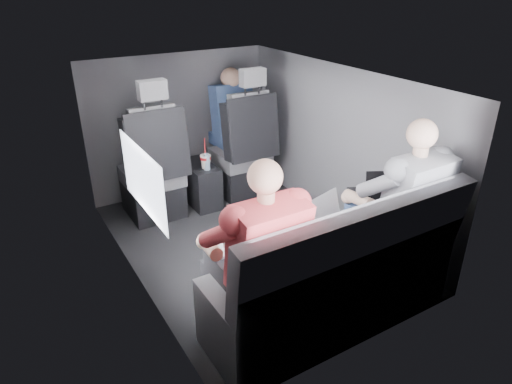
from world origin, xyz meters
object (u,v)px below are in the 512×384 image
center_console (200,184)px  soda_cup (206,161)px  laptop_silver (312,219)px  laptop_black (378,192)px  front_seat_right (243,157)px  front_seat_left (154,176)px  passenger_front_right (232,115)px  rear_bench (335,282)px  water_bottle (207,162)px  laptop_white (241,237)px  passenger_rear_left (254,255)px  passenger_rear_right (397,206)px

center_console → soda_cup: 0.30m
laptop_silver → laptop_black: 0.64m
front_seat_right → soda_cup: size_ratio=4.35×
front_seat_left → laptop_black: 1.93m
laptop_silver → passenger_front_right: size_ratio=0.49×
rear_bench → passenger_front_right: bearing=77.7°
water_bottle → laptop_black: (0.62, -1.47, 0.16)m
rear_bench → passenger_front_right: (0.47, 2.16, 0.44)m
center_console → laptop_white: 1.78m
passenger_front_right → soda_cup: bearing=-143.1°
center_console → laptop_silver: (-0.00, -1.69, 0.43)m
laptop_silver → laptop_black: size_ratio=0.91×
front_seat_right → water_bottle: 0.46m
passenger_front_right → passenger_rear_left: bearing=-115.4°
front_seat_left → passenger_rear_left: (-0.06, -1.81, 0.22)m
front_seat_left → water_bottle: front_seat_left is taller
soda_cup → passenger_front_right: passenger_front_right is taller
soda_cup → front_seat_left: bearing=169.2°
water_bottle → laptop_white: bearing=-108.3°
front_seat_left → soda_cup: size_ratio=4.35×
front_seat_left → laptop_black: (1.08, -1.58, 0.23)m
laptop_black → passenger_rear_right: 0.23m
center_console → rear_bench: (-0.00, -1.94, 0.11)m
front_seat_left → passenger_rear_left: bearing=-92.0°
rear_bench → soda_cup: (0.01, 1.81, 0.17)m
laptop_silver → passenger_front_right: bearing=76.1°
front_seat_right → passenger_rear_right: bearing=-86.2°
rear_bench → passenger_front_right: size_ratio=2.07×
passenger_front_right → laptop_silver: bearing=-103.9°
soda_cup → passenger_rear_right: size_ratio=0.23×
laptop_silver → laptop_black: (0.63, 0.07, -0.00)m
front_seat_left → passenger_rear_right: bearing=-60.5°
front_seat_left → passenger_front_right: 1.02m
passenger_rear_right → center_console: bearing=107.2°
rear_bench → passenger_rear_right: (0.57, 0.09, 0.33)m
soda_cup → rear_bench: bearing=-90.3°
soda_cup → passenger_rear_left: bearing=-106.9°
passenger_rear_left → soda_cup: bearing=73.1°
rear_bench → passenger_rear_right: passenger_rear_right is taller
rear_bench → water_bottle: size_ratio=10.33×
passenger_rear_right → passenger_front_right: bearing=92.8°
front_seat_right → passenger_front_right: front_seat_right is taller
laptop_black → passenger_rear_right: bearing=-104.5°
soda_cup → laptop_black: laptop_black is taller
laptop_silver → front_seat_right: bearing=74.7°
rear_bench → water_bottle: 1.80m
front_seat_right → passenger_rear_left: bearing=-118.0°
passenger_rear_right → front_seat_right: bearing=93.8°
center_console → passenger_front_right: (0.47, 0.22, 0.55)m
rear_bench → passenger_rear_left: bearing=169.5°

